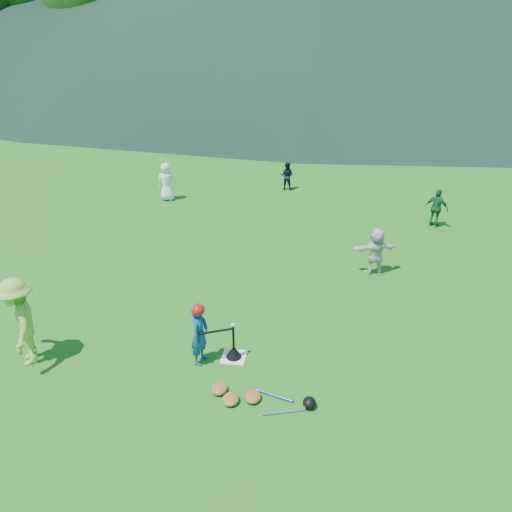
{
  "coord_description": "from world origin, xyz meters",
  "views": [
    {
      "loc": [
        1.67,
        -7.35,
        5.94
      ],
      "look_at": [
        0.0,
        2.5,
        0.9
      ],
      "focal_mm": 35.0,
      "sensor_mm": 36.0,
      "label": 1
    }
  ],
  "objects_px": {
    "equipment_pile": "(253,397)",
    "batting_tee": "(234,352)",
    "fielder_b": "(287,176)",
    "fielder_c": "(437,208)",
    "adult_coach": "(21,322)",
    "fielder_a": "(167,182)",
    "home_plate": "(234,357)",
    "fielder_d": "(376,251)",
    "batter_child": "(200,334)"
  },
  "relations": [
    {
      "from": "fielder_a",
      "to": "batting_tee",
      "type": "height_order",
      "value": "fielder_a"
    },
    {
      "from": "home_plate",
      "to": "fielder_d",
      "type": "bearing_deg",
      "value": 54.6
    },
    {
      "from": "equipment_pile",
      "to": "fielder_d",
      "type": "bearing_deg",
      "value": 65.98
    },
    {
      "from": "batting_tee",
      "to": "equipment_pile",
      "type": "distance_m",
      "value": 1.19
    },
    {
      "from": "fielder_a",
      "to": "fielder_c",
      "type": "relative_size",
      "value": 1.11
    },
    {
      "from": "batter_child",
      "to": "equipment_pile",
      "type": "relative_size",
      "value": 0.68
    },
    {
      "from": "equipment_pile",
      "to": "fielder_a",
      "type": "bearing_deg",
      "value": 116.59
    },
    {
      "from": "fielder_a",
      "to": "equipment_pile",
      "type": "height_order",
      "value": "fielder_a"
    },
    {
      "from": "fielder_a",
      "to": "fielder_d",
      "type": "height_order",
      "value": "fielder_a"
    },
    {
      "from": "fielder_b",
      "to": "batting_tee",
      "type": "relative_size",
      "value": 1.47
    },
    {
      "from": "batter_child",
      "to": "fielder_a",
      "type": "height_order",
      "value": "fielder_a"
    },
    {
      "from": "home_plate",
      "to": "adult_coach",
      "type": "relative_size",
      "value": 0.26
    },
    {
      "from": "home_plate",
      "to": "batter_child",
      "type": "distance_m",
      "value": 0.86
    },
    {
      "from": "fielder_d",
      "to": "batting_tee",
      "type": "xyz_separation_m",
      "value": [
        -2.73,
        -3.84,
        -0.47
      ]
    },
    {
      "from": "fielder_d",
      "to": "equipment_pile",
      "type": "height_order",
      "value": "fielder_d"
    },
    {
      "from": "fielder_b",
      "to": "fielder_c",
      "type": "height_order",
      "value": "fielder_c"
    },
    {
      "from": "equipment_pile",
      "to": "batting_tee",
      "type": "bearing_deg",
      "value": 117.21
    },
    {
      "from": "fielder_b",
      "to": "fielder_c",
      "type": "distance_m",
      "value": 5.42
    },
    {
      "from": "batter_child",
      "to": "fielder_d",
      "type": "distance_m",
      "value": 5.23
    },
    {
      "from": "fielder_a",
      "to": "fielder_b",
      "type": "xyz_separation_m",
      "value": [
        3.86,
        1.77,
        -0.14
      ]
    },
    {
      "from": "home_plate",
      "to": "fielder_c",
      "type": "distance_m",
      "value": 8.51
    },
    {
      "from": "batter_child",
      "to": "equipment_pile",
      "type": "bearing_deg",
      "value": -117.71
    },
    {
      "from": "fielder_d",
      "to": "home_plate",
      "type": "bearing_deg",
      "value": 36.81
    },
    {
      "from": "fielder_b",
      "to": "fielder_a",
      "type": "bearing_deg",
      "value": 33.24
    },
    {
      "from": "batting_tee",
      "to": "fielder_d",
      "type": "bearing_deg",
      "value": 54.6
    },
    {
      "from": "batter_child",
      "to": "batting_tee",
      "type": "height_order",
      "value": "batter_child"
    },
    {
      "from": "fielder_d",
      "to": "batting_tee",
      "type": "relative_size",
      "value": 1.76
    },
    {
      "from": "adult_coach",
      "to": "fielder_d",
      "type": "xyz_separation_m",
      "value": [
        6.47,
        4.56,
        -0.26
      ]
    },
    {
      "from": "batter_child",
      "to": "adult_coach",
      "type": "relative_size",
      "value": 0.7
    },
    {
      "from": "fielder_b",
      "to": "equipment_pile",
      "type": "bearing_deg",
      "value": 102.02
    },
    {
      "from": "fielder_b",
      "to": "equipment_pile",
      "type": "xyz_separation_m",
      "value": [
        0.65,
        -10.8,
        -0.43
      ]
    },
    {
      "from": "adult_coach",
      "to": "fielder_c",
      "type": "relative_size",
      "value": 1.49
    },
    {
      "from": "adult_coach",
      "to": "fielder_b",
      "type": "distance_m",
      "value": 11.08
    },
    {
      "from": "home_plate",
      "to": "fielder_a",
      "type": "bearing_deg",
      "value": 116.5
    },
    {
      "from": "adult_coach",
      "to": "batting_tee",
      "type": "xyz_separation_m",
      "value": [
        3.74,
        0.73,
        -0.73
      ]
    },
    {
      "from": "fielder_d",
      "to": "equipment_pile",
      "type": "distance_m",
      "value": 5.39
    },
    {
      "from": "home_plate",
      "to": "fielder_d",
      "type": "height_order",
      "value": "fielder_d"
    },
    {
      "from": "fielder_c",
      "to": "batter_child",
      "type": "bearing_deg",
      "value": 81.66
    },
    {
      "from": "batting_tee",
      "to": "adult_coach",
      "type": "bearing_deg",
      "value": -169.02
    },
    {
      "from": "adult_coach",
      "to": "home_plate",
      "type": "bearing_deg",
      "value": 71.29
    },
    {
      "from": "adult_coach",
      "to": "fielder_b",
      "type": "bearing_deg",
      "value": 131.18
    },
    {
      "from": "home_plate",
      "to": "fielder_c",
      "type": "height_order",
      "value": "fielder_c"
    },
    {
      "from": "fielder_b",
      "to": "home_plate",
      "type": "bearing_deg",
      "value": 99.2
    },
    {
      "from": "fielder_c",
      "to": "fielder_d",
      "type": "distance_m",
      "value": 3.79
    },
    {
      "from": "batting_tee",
      "to": "equipment_pile",
      "type": "relative_size",
      "value": 0.38
    },
    {
      "from": "fielder_a",
      "to": "fielder_b",
      "type": "distance_m",
      "value": 4.25
    },
    {
      "from": "batter_child",
      "to": "fielder_c",
      "type": "distance_m",
      "value": 8.99
    },
    {
      "from": "home_plate",
      "to": "fielder_b",
      "type": "relative_size",
      "value": 0.45
    },
    {
      "from": "fielder_d",
      "to": "adult_coach",
      "type": "bearing_deg",
      "value": 17.43
    },
    {
      "from": "batting_tee",
      "to": "batter_child",
      "type": "bearing_deg",
      "value": -160.53
    }
  ]
}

